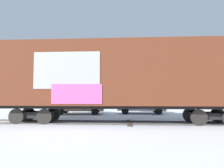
{
  "coord_description": "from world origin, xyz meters",
  "views": [
    {
      "loc": [
        -0.05,
        -11.72,
        1.69
      ],
      "look_at": [
        -0.21,
        1.03,
        2.48
      ],
      "focal_mm": 30.41,
      "sensor_mm": 36.0,
      "label": 1
    }
  ],
  "objects": [
    {
      "name": "flagpole",
      "position": [
        -5.44,
        11.43,
        5.36
      ],
      "size": [
        0.61,
        1.22,
        8.69
      ],
      "color": "silver",
      "rests_on": "ground_plane"
    },
    {
      "name": "freight_car",
      "position": [
        0.29,
        -0.0,
        2.94
      ],
      "size": [
        17.21,
        3.55,
        5.15
      ],
      "color": "#5B2B19",
      "rests_on": "ground_plane"
    },
    {
      "name": "track",
      "position": [
        1.58,
        -0.06,
        0.04
      ],
      "size": [
        60.01,
        4.61,
        0.08
      ],
      "color": "#4C4742",
      "rests_on": "ground_plane"
    },
    {
      "name": "parked_car_silver",
      "position": [
        2.38,
        6.32,
        0.87
      ],
      "size": [
        4.49,
        2.25,
        1.72
      ],
      "color": "#B7BABF",
      "rests_on": "ground_plane"
    },
    {
      "name": "parked_car_tan",
      "position": [
        -3.3,
        5.8,
        0.79
      ],
      "size": [
        4.47,
        2.03,
        1.56
      ],
      "color": "#9E8966",
      "rests_on": "ground_plane"
    },
    {
      "name": "hillside",
      "position": [
        0.17,
        70.73,
        4.21
      ],
      "size": [
        132.02,
        34.1,
        13.2
      ],
      "color": "silver",
      "rests_on": "ground_plane"
    },
    {
      "name": "ground_plane",
      "position": [
        0.0,
        0.0,
        0.0
      ],
      "size": [
        260.0,
        260.0,
        0.0
      ],
      "primitive_type": "plane",
      "color": "silver"
    }
  ]
}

